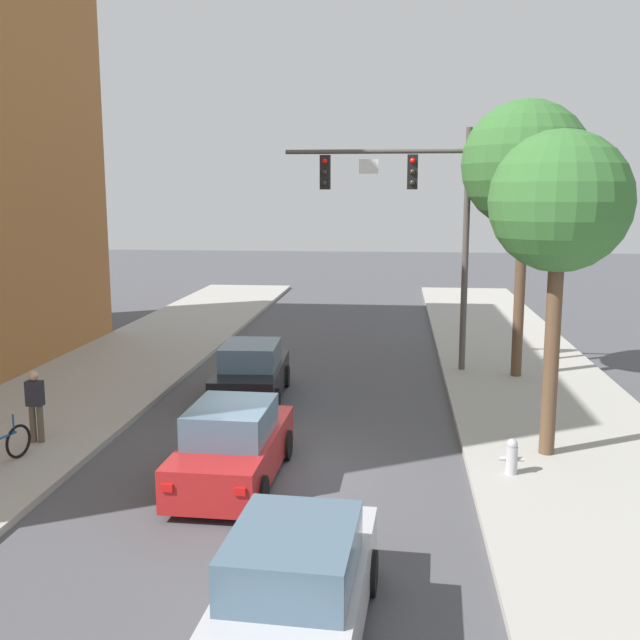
# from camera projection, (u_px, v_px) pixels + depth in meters

# --- Properties ---
(ground_plane) EXTENTS (120.00, 120.00, 0.00)m
(ground_plane) POSITION_uv_depth(u_px,v_px,m) (272.00, 472.00, 15.00)
(ground_plane) COLOR #4C4C51
(sidewalk_right) EXTENTS (5.00, 60.00, 0.15)m
(sidewalk_right) POSITION_uv_depth(u_px,v_px,m) (598.00, 481.00, 14.31)
(sidewalk_right) COLOR #A8A59E
(sidewalk_right) RESTS_ON ground
(traffic_signal_mast) EXTENTS (5.72, 0.38, 7.50)m
(traffic_signal_mast) POSITION_uv_depth(u_px,v_px,m) (415.00, 206.00, 22.56)
(traffic_signal_mast) COLOR #514C47
(traffic_signal_mast) RESTS_ON sidewalk_right
(car_lead_black) EXTENTS (2.00, 4.31, 1.60)m
(car_lead_black) POSITION_uv_depth(u_px,v_px,m) (251.00, 373.00, 20.32)
(car_lead_black) COLOR black
(car_lead_black) RESTS_ON ground
(car_following_red) EXTENTS (1.91, 4.28, 1.60)m
(car_following_red) POSITION_uv_depth(u_px,v_px,m) (233.00, 446.00, 14.41)
(car_following_red) COLOR #B21E1E
(car_following_red) RESTS_ON ground
(car_third_silver) EXTENTS (2.00, 4.32, 1.60)m
(car_third_silver) POSITION_uv_depth(u_px,v_px,m) (295.00, 591.00, 9.13)
(car_third_silver) COLOR #B7B7BC
(car_third_silver) RESTS_ON ground
(pedestrian_sidewalk_left_walker) EXTENTS (0.36, 0.22, 1.64)m
(pedestrian_sidewalk_left_walker) POSITION_uv_depth(u_px,v_px,m) (35.00, 403.00, 16.23)
(pedestrian_sidewalk_left_walker) COLOR brown
(pedestrian_sidewalk_left_walker) RESTS_ON sidewalk_left
(bicycle_leaning) EXTENTS (0.46, 1.74, 0.98)m
(bicycle_leaning) POSITION_uv_depth(u_px,v_px,m) (0.00, 448.00, 14.85)
(bicycle_leaning) COLOR black
(bicycle_leaning) RESTS_ON sidewalk_left
(fire_hydrant) EXTENTS (0.48, 0.24, 0.72)m
(fire_hydrant) POSITION_uv_depth(u_px,v_px,m) (512.00, 456.00, 14.47)
(fire_hydrant) COLOR #B2B2B7
(fire_hydrant) RESTS_ON sidewalk_right
(street_tree_nearest) EXTENTS (2.89, 2.89, 6.79)m
(street_tree_nearest) POSITION_uv_depth(u_px,v_px,m) (560.00, 204.00, 14.79)
(street_tree_nearest) COLOR brown
(street_tree_nearest) RESTS_ON sidewalk_right
(street_tree_second) EXTENTS (3.75, 3.75, 8.24)m
(street_tree_second) POSITION_uv_depth(u_px,v_px,m) (525.00, 166.00, 21.38)
(street_tree_second) COLOR brown
(street_tree_second) RESTS_ON sidewalk_right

